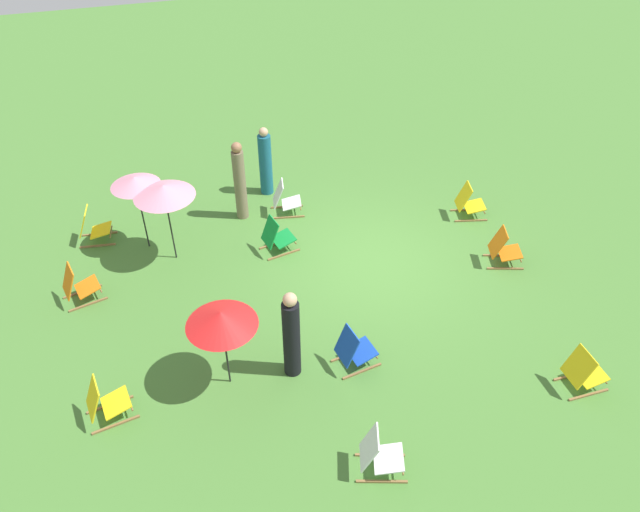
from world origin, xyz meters
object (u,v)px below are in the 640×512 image
deckchair_3 (78,286)px  person_0 (240,182)px  deckchair_1 (503,249)px  person_2 (265,163)px  deckchair_8 (354,350)px  deckchair_2 (277,237)px  deckchair_0 (105,402)px  deckchair_6 (584,372)px  umbrella_0 (221,319)px  deckchair_7 (93,227)px  deckchair_4 (285,200)px  deckchair_9 (379,455)px  person_1 (291,336)px  umbrella_1 (135,182)px  umbrella_2 (164,191)px  deckchair_5 (469,203)px

deckchair_3 → person_0: size_ratio=0.44×
deckchair_1 → person_2: size_ratio=0.50×
deckchair_8 → person_2: bearing=-7.5°
deckchair_8 → deckchair_2: bearing=-1.2°
deckchair_0 → deckchair_3: (3.02, 0.42, 0.00)m
deckchair_6 → person_0: size_ratio=0.43×
deckchair_1 → person_0: person_0 is taller
deckchair_3 → umbrella_0: (-2.86, -2.42, 1.13)m
deckchair_2 → person_2: (2.34, -0.31, 0.45)m
deckchair_6 → deckchair_7: (6.59, 7.77, 0.00)m
deckchair_4 → person_0: 1.15m
deckchair_9 → umbrella_0: bearing=55.8°
deckchair_0 → deckchair_9: 4.36m
deckchair_3 → person_1: (-2.95, -3.51, 0.50)m
deckchair_1 → umbrella_1: bearing=86.4°
deckchair_2 → umbrella_0: umbrella_0 is taller
deckchair_2 → deckchair_8: (-3.53, -0.51, 0.00)m
deckchair_1 → person_1: bearing=125.3°
deckchair_3 → person_0: person_0 is taller
deckchair_8 → person_1: bearing=71.2°
deckchair_9 → deckchair_2: bearing=19.4°
deckchair_3 → deckchair_6: 9.31m
deckchair_0 → deckchair_7: (4.93, 0.14, 0.00)m
deckchair_6 → person_0: (6.58, 4.47, 0.57)m
person_1 → person_2: 5.76m
deckchair_4 → deckchair_6: size_ratio=1.00×
deckchair_6 → person_1: 4.89m
deckchair_7 → deckchair_8: bearing=-132.5°
deckchair_9 → person_1: size_ratio=0.48×
umbrella_2 → deckchair_7: bearing=55.9°
deckchair_0 → umbrella_2: bearing=-31.5°
deckchair_0 → deckchair_7: 4.93m
deckchair_8 → deckchair_3: bearing=46.2°
deckchair_2 → person_0: 1.66m
umbrella_2 → person_1: size_ratio=1.00×
deckchair_6 → deckchair_5: bearing=-5.9°
umbrella_0 → person_2: person_2 is taller
deckchair_0 → umbrella_1: bearing=-22.6°
deckchair_9 → person_2: size_ratio=0.50×
deckchair_6 → deckchair_7: bearing=49.8°
deckchair_5 → person_0: 5.26m
deckchair_1 → deckchair_7: same height
deckchair_0 → deckchair_3: size_ratio=0.97×
deckchair_3 → deckchair_7: bearing=-22.9°
deckchair_6 → person_1: bearing=69.3°
deckchair_8 → umbrella_2: 4.91m
deckchair_5 → person_2: (2.36, 4.23, 0.45)m
umbrella_1 → deckchair_4: bearing=-83.4°
umbrella_1 → deckchair_8: bearing=-144.8°
deckchair_4 → deckchair_8: bearing=-169.9°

